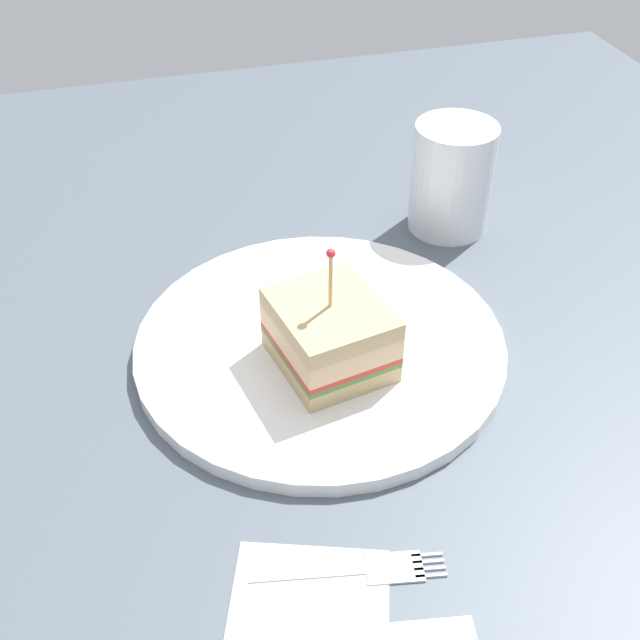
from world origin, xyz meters
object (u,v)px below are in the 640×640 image
Objects in this scene: plate at (320,345)px; fork at (370,569)px; sandwich_half_center at (331,334)px; napkin at (309,607)px; drink_glass at (451,183)px; knife at (373,636)px.

plate is 20.78cm from fork.
napkin is (-19.23, 6.89, -3.99)cm from sandwich_half_center.
knife is at bearing 152.04° from drink_glass.
sandwich_half_center reaches higher than fork.
fork reaches higher than napkin.
drink_glass reaches higher than napkin.
sandwich_half_center reaches higher than plate.
knife is at bearing -132.30° from napkin.
drink_glass reaches higher than knife.
drink_glass is at bearing -49.39° from plate.
napkin is at bearing 146.80° from drink_glass.
plate reaches higher than fork.
sandwich_half_center is at bearing 135.66° from drink_glass.
sandwich_half_center is 1.12× the size of napkin.
knife is (-24.84, 3.77, -0.45)cm from plate.
napkin is 0.69× the size of knife.
plate is 25.12cm from knife.
sandwich_half_center is at bearing -179.01° from plate.
napkin is at bearing 47.70° from knife.
fork is (-17.80, 2.58, -3.89)cm from sandwich_half_center.
sandwich_half_center is 22.68cm from knife.
knife reaches higher than napkin.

